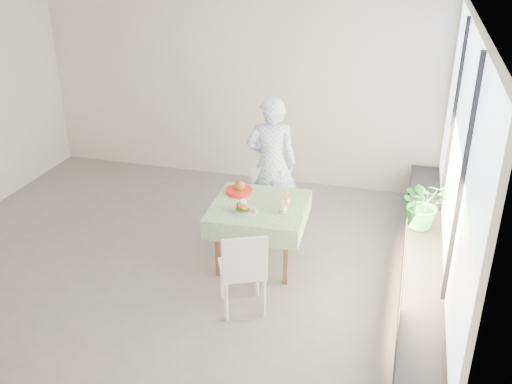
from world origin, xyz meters
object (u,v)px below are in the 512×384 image
(cafe_table, at_px, (259,227))
(potted_plant, at_px, (424,203))
(main_dish, at_px, (244,208))
(juice_cup_orange, at_px, (286,199))
(diner, at_px, (271,164))
(chair_far, at_px, (263,216))
(chair_near, at_px, (243,285))

(cafe_table, xyz_separation_m, potted_plant, (1.77, 0.42, 0.33))
(main_dish, relative_size, juice_cup_orange, 1.13)
(diner, bearing_deg, potted_plant, 151.73)
(diner, xyz_separation_m, juice_cup_orange, (0.38, -0.80, -0.07))
(chair_far, height_order, potted_plant, potted_plant)
(chair_near, xyz_separation_m, potted_plant, (1.69, 1.34, 0.50))
(diner, xyz_separation_m, main_dish, (-0.03, -1.10, -0.08))
(cafe_table, height_order, main_dish, main_dish)
(juice_cup_orange, bearing_deg, cafe_table, -161.83)
(juice_cup_orange, bearing_deg, chair_far, 127.09)
(chair_near, bearing_deg, main_dish, 105.11)
(chair_far, bearing_deg, diner, 81.55)
(cafe_table, height_order, potted_plant, potted_plant)
(cafe_table, bearing_deg, chair_far, 100.90)
(cafe_table, height_order, diner, diner)
(main_dish, xyz_separation_m, potted_plant, (1.88, 0.63, -0.00))
(chair_far, bearing_deg, main_dish, -89.24)
(diner, relative_size, potted_plant, 3.00)
(chair_near, bearing_deg, cafe_table, 94.92)
(cafe_table, distance_m, diner, 0.99)
(chair_far, height_order, diner, diner)
(chair_near, height_order, diner, diner)
(chair_near, bearing_deg, chair_far, 97.40)
(cafe_table, relative_size, potted_plant, 1.88)
(main_dish, bearing_deg, juice_cup_orange, 37.30)
(main_dish, bearing_deg, chair_near, -74.89)
(chair_far, xyz_separation_m, chair_near, (0.20, -1.56, 0.03))
(cafe_table, distance_m, main_dish, 0.41)
(diner, relative_size, main_dish, 6.15)
(chair_near, bearing_deg, juice_cup_orange, 78.27)
(diner, height_order, main_dish, diner)
(cafe_table, bearing_deg, main_dish, -117.99)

